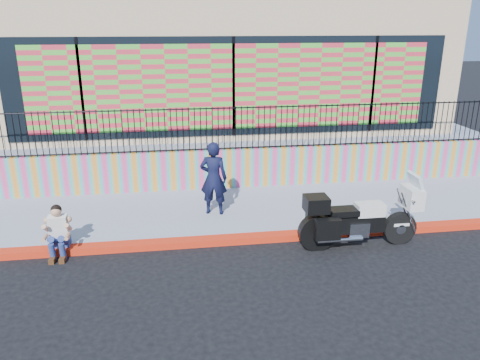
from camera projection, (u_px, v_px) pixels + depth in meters
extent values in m
plane|color=black|center=(258.00, 241.00, 10.40)|extent=(90.00, 90.00, 0.00)
cube|color=red|center=(258.00, 238.00, 10.38)|extent=(16.00, 0.30, 0.15)
cube|color=gray|center=(247.00, 210.00, 11.92)|extent=(16.00, 3.00, 0.15)
cube|color=#E73C7F|center=(238.00, 168.00, 13.22)|extent=(16.00, 0.20, 1.10)
cube|color=gray|center=(219.00, 131.00, 18.02)|extent=(16.00, 10.00, 1.25)
cube|color=tan|center=(219.00, 61.00, 16.99)|extent=(14.00, 8.00, 4.00)
cube|color=black|center=(233.00, 87.00, 13.35)|extent=(12.60, 0.04, 2.80)
cube|color=#D32F40|center=(234.00, 87.00, 13.33)|extent=(11.48, 0.02, 2.40)
cylinder|color=black|center=(399.00, 228.00, 10.19)|extent=(0.72, 0.15, 0.72)
cylinder|color=black|center=(317.00, 233.00, 9.93)|extent=(0.72, 0.15, 0.72)
cube|color=black|center=(359.00, 223.00, 10.00)|extent=(1.04, 0.31, 0.37)
cube|color=silver|center=(357.00, 228.00, 10.03)|extent=(0.44, 0.37, 0.33)
cube|color=silver|center=(370.00, 209.00, 9.93)|extent=(0.60, 0.35, 0.26)
cube|color=black|center=(343.00, 212.00, 9.86)|extent=(0.60, 0.37, 0.13)
cube|color=silver|center=(412.00, 197.00, 9.98)|extent=(0.33, 0.57, 0.46)
cube|color=silver|center=(416.00, 182.00, 9.88)|extent=(0.20, 0.50, 0.37)
cube|color=black|center=(316.00, 204.00, 9.71)|extent=(0.48, 0.46, 0.33)
cube|color=black|center=(328.00, 229.00, 9.56)|extent=(0.53, 0.20, 0.44)
cube|color=black|center=(318.00, 217.00, 10.18)|extent=(0.53, 0.20, 0.44)
cube|color=silver|center=(400.00, 224.00, 10.15)|extent=(0.35, 0.18, 0.07)
imported|color=black|center=(214.00, 178.00, 11.25)|extent=(0.74, 0.58, 1.80)
cube|color=navy|center=(61.00, 241.00, 9.85)|extent=(0.36, 0.28, 0.18)
cube|color=silver|center=(59.00, 227.00, 9.69)|extent=(0.38, 0.27, 0.54)
sphere|color=tan|center=(56.00, 212.00, 9.54)|extent=(0.21, 0.21, 0.21)
cube|color=#472814|center=(52.00, 260.00, 9.48)|extent=(0.11, 0.26, 0.10)
cube|color=#472814|center=(63.00, 259.00, 9.51)|extent=(0.11, 0.26, 0.10)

